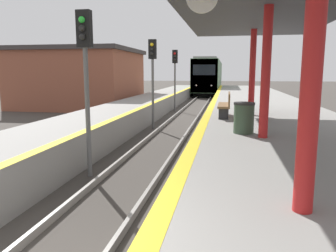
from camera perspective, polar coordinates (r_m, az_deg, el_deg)
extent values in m
cube|color=black|center=(45.21, 7.18, 6.19)|extent=(2.44, 19.25, 0.55)
cube|color=#477247|center=(45.14, 7.24, 8.80)|extent=(2.87, 21.39, 3.57)
cube|color=red|center=(34.55, 6.29, 8.66)|extent=(2.81, 0.16, 3.50)
cube|color=black|center=(34.48, 6.30, 9.70)|extent=(2.29, 0.06, 1.07)
cube|color=gray|center=(45.16, 7.29, 11.22)|extent=(2.44, 20.32, 0.24)
sphere|color=white|center=(34.58, 4.94, 7.05)|extent=(0.18, 0.18, 0.18)
sphere|color=white|center=(34.47, 7.57, 7.00)|extent=(0.18, 0.18, 0.18)
cylinder|color=#595959|center=(8.69, -13.80, 2.04)|extent=(0.12, 0.12, 3.35)
cube|color=black|center=(8.69, -14.37, 16.06)|extent=(0.36, 0.20, 0.90)
sphere|color=green|center=(8.60, -14.81, 17.48)|extent=(0.16, 0.16, 0.16)
sphere|color=black|center=(8.57, -14.75, 16.14)|extent=(0.16, 0.16, 0.16)
sphere|color=black|center=(8.55, -14.69, 14.80)|extent=(0.16, 0.16, 0.16)
cylinder|color=#595959|center=(15.75, -2.66, 5.48)|extent=(0.12, 0.12, 3.35)
cube|color=black|center=(15.75, -2.72, 13.21)|extent=(0.36, 0.20, 0.90)
sphere|color=yellow|center=(15.64, -2.84, 13.98)|extent=(0.16, 0.16, 0.16)
sphere|color=black|center=(15.62, -2.83, 13.24)|extent=(0.16, 0.16, 0.16)
sphere|color=black|center=(15.61, -2.82, 12.50)|extent=(0.16, 0.16, 0.16)
cylinder|color=#595959|center=(23.08, 1.21, 6.73)|extent=(0.12, 0.12, 3.35)
cube|color=black|center=(23.08, 1.23, 12.00)|extent=(0.36, 0.20, 0.90)
sphere|color=red|center=(22.96, 1.18, 12.52)|extent=(0.16, 0.16, 0.16)
sphere|color=black|center=(22.95, 1.17, 12.02)|extent=(0.16, 0.16, 0.16)
sphere|color=black|center=(22.94, 1.17, 11.51)|extent=(0.16, 0.16, 0.16)
cylinder|color=red|center=(4.17, 23.74, 8.15)|extent=(0.24, 0.24, 3.33)
cylinder|color=red|center=(8.79, 16.66, 8.79)|extent=(0.24, 0.24, 3.33)
cylinder|color=red|center=(13.45, 14.47, 8.96)|extent=(0.24, 0.24, 3.33)
cube|color=#3F3F44|center=(8.96, 17.23, 20.14)|extent=(4.77, 14.04, 0.20)
cylinder|color=#384C38|center=(9.39, 13.07, 1.21)|extent=(0.56, 0.56, 0.81)
cylinder|color=#262626|center=(9.34, 13.17, 3.84)|extent=(0.59, 0.59, 0.06)
cube|color=brown|center=(12.72, 9.72, 3.57)|extent=(0.44, 1.88, 0.08)
cube|color=brown|center=(12.69, 10.61, 4.72)|extent=(0.06, 1.88, 0.44)
cube|color=#262628|center=(12.00, 9.65, 2.08)|extent=(0.35, 0.08, 0.40)
cube|color=#262628|center=(13.49, 9.72, 2.87)|extent=(0.35, 0.08, 0.40)
cube|color=brown|center=(27.00, -15.09, 7.74)|extent=(8.37, 7.85, 4.23)
cube|color=#383333|center=(27.05, -15.30, 12.54)|extent=(8.79, 8.24, 0.30)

